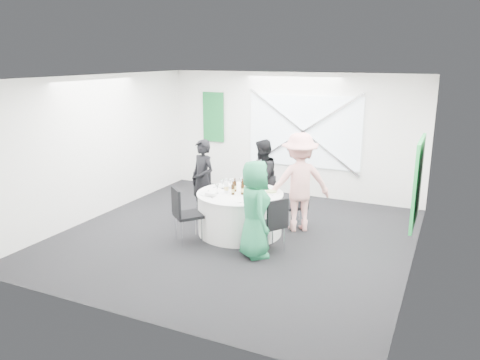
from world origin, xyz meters
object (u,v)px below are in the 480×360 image
at_px(chair_front_right, 273,221).
at_px(green_water_bottle, 247,187).
at_px(chair_back, 263,189).
at_px(chair_back_right, 299,202).
at_px(chair_front_left, 183,211).
at_px(person_woman_pink, 299,182).
at_px(person_man_back_left, 203,180).
at_px(chair_back_left, 205,190).
at_px(person_woman_green, 255,209).
at_px(banquet_table, 240,213).
at_px(person_man_back, 262,177).
at_px(clear_water_bottle, 226,187).

distance_m(chair_front_right, green_water_bottle, 1.01).
relative_size(chair_back, chair_back_right, 1.07).
bearing_deg(chair_front_left, chair_back, -67.97).
bearing_deg(chair_back_right, green_water_bottle, -86.99).
distance_m(chair_front_left, person_woman_pink, 2.17).
height_order(person_man_back_left, person_woman_pink, person_woman_pink).
bearing_deg(person_woman_pink, green_water_bottle, 2.36).
xyz_separation_m(chair_back_left, chair_front_left, (0.37, -1.44, 0.05)).
relative_size(chair_back_right, person_woman_pink, 0.46).
distance_m(person_woman_pink, person_woman_green, 1.46).
xyz_separation_m(banquet_table, chair_front_left, (-0.70, -0.82, 0.20)).
distance_m(person_man_back, person_woman_green, 2.14).
distance_m(chair_back, person_man_back_left, 1.26).
relative_size(chair_front_right, chair_front_left, 0.95).
bearing_deg(green_water_bottle, chair_back_left, 153.85).
height_order(chair_back_left, green_water_bottle, green_water_bottle).
distance_m(person_man_back, clear_water_bottle, 1.30).
height_order(chair_back_right, green_water_bottle, green_water_bottle).
bearing_deg(chair_back_right, person_man_back, -156.25).
bearing_deg(chair_back_right, clear_water_bottle, -93.43).
height_order(chair_back_left, chair_front_left, chair_front_left).
bearing_deg(green_water_bottle, chair_back, 97.91).
distance_m(banquet_table, chair_back, 1.19).
distance_m(chair_back, person_woman_pink, 1.16).
height_order(banquet_table, chair_front_right, chair_front_right).
bearing_deg(person_man_back_left, person_man_back, 62.52).
distance_m(chair_front_right, person_woman_green, 0.41).
relative_size(chair_back_right, person_man_back_left, 0.53).
bearing_deg(green_water_bottle, clear_water_bottle, -160.64).
bearing_deg(person_woman_pink, clear_water_bottle, -2.39).
bearing_deg(chair_back_left, chair_back_right, -55.92).
distance_m(person_man_back_left, green_water_bottle, 1.19).
xyz_separation_m(banquet_table, green_water_bottle, (0.13, 0.04, 0.50)).
bearing_deg(green_water_bottle, person_man_back, 99.24).
bearing_deg(person_woman_green, person_man_back, -18.84).
xyz_separation_m(chair_front_right, green_water_bottle, (-0.74, 0.61, 0.33)).
bearing_deg(chair_back, banquet_table, -90.00).
relative_size(banquet_table, chair_back_right, 1.85).
height_order(chair_back_right, clear_water_bottle, clear_water_bottle).
distance_m(chair_back, chair_back_left, 1.17).
bearing_deg(banquet_table, chair_front_right, -33.47).
relative_size(person_woman_green, green_water_bottle, 5.34).
height_order(chair_back, clear_water_bottle, clear_water_bottle).
relative_size(chair_back_left, person_woman_pink, 0.49).
bearing_deg(person_woman_pink, chair_back_right, -110.78).
bearing_deg(chair_front_right, person_man_back_left, -84.33).
distance_m(chair_back_left, person_man_back_left, 0.35).
distance_m(person_woman_pink, clear_water_bottle, 1.34).
bearing_deg(chair_front_right, person_man_back, -118.88).
bearing_deg(chair_back, person_woman_green, -72.92).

